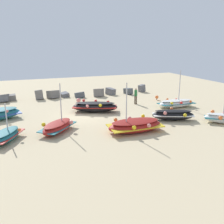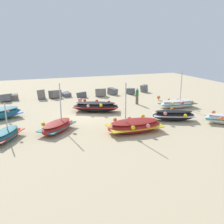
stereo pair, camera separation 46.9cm
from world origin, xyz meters
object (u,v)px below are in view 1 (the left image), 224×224
person_walking (136,95)px  fishing_boat_1 (58,127)px  fishing_boat_6 (173,115)px  fishing_boat_7 (5,136)px  fishing_boat_2 (95,107)px  mooring_buoy_1 (157,97)px  fishing_boat_5 (135,125)px  mooring_buoy_0 (79,100)px  fishing_boat_0 (176,103)px

person_walking → fishing_boat_1: bearing=-39.7°
fishing_boat_6 → fishing_boat_7: bearing=22.6°
fishing_boat_1 → fishing_boat_7: size_ratio=1.06×
fishing_boat_1 → fishing_boat_2: 6.40m
fishing_boat_6 → mooring_buoy_1: bearing=-88.5°
fishing_boat_5 → fishing_boat_6: (4.43, 1.51, -0.00)m
fishing_boat_2 → person_walking: size_ratio=2.64×
fishing_boat_1 → mooring_buoy_0: size_ratio=5.53×
fishing_boat_7 → mooring_buoy_1: bearing=144.5°
fishing_boat_1 → mooring_buoy_1: fishing_boat_1 is taller
fishing_boat_2 → fishing_boat_5: size_ratio=1.09×
fishing_boat_1 → person_walking: size_ratio=2.06×
fishing_boat_1 → fishing_boat_5: 5.92m
fishing_boat_2 → mooring_buoy_0: size_ratio=7.10×
fishing_boat_1 → mooring_buoy_0: 9.13m
fishing_boat_0 → fishing_boat_2: bearing=-6.2°
fishing_boat_0 → fishing_boat_7: bearing=15.9°
fishing_boat_6 → mooring_buoy_0: (-6.21, 8.91, -0.07)m
mooring_buoy_0 → fishing_boat_5: bearing=-80.3°
mooring_buoy_0 → mooring_buoy_1: 9.20m
fishing_boat_2 → mooring_buoy_1: bearing=39.2°
fishing_boat_6 → fishing_boat_7: (-13.69, -0.05, -0.08)m
person_walking → fishing_boat_5: bearing=-8.6°
fishing_boat_0 → mooring_buoy_0: (-9.20, 5.10, -0.01)m
fishing_boat_0 → fishing_boat_7: (-16.67, -3.86, -0.03)m
fishing_boat_0 → mooring_buoy_1: size_ratio=7.16×
fishing_boat_1 → fishing_boat_5: bearing=111.6°
fishing_boat_2 → fishing_boat_5: fishing_boat_5 is taller
person_walking → fishing_boat_2: bearing=-55.9°
person_walking → fishing_boat_0: bearing=67.2°
fishing_boat_2 → person_walking: (5.18, 1.50, 0.50)m
fishing_boat_6 → mooring_buoy_1: (2.89, 7.57, -0.14)m
fishing_boat_0 → mooring_buoy_0: size_ratio=5.98×
fishing_boat_2 → mooring_buoy_1: fishing_boat_2 is taller
fishing_boat_5 → mooring_buoy_1: (7.32, 9.08, -0.14)m
fishing_boat_5 → fishing_boat_6: bearing=18.6°
fishing_boat_5 → person_walking: (4.10, 8.18, 0.54)m
mooring_buoy_0 → fishing_boat_1: bearing=-114.3°
fishing_boat_5 → fishing_boat_6: 4.68m
fishing_boat_7 → mooring_buoy_0: 11.67m
fishing_boat_0 → mooring_buoy_0: 10.52m
fishing_boat_1 → mooring_buoy_1: size_ratio=6.62×
fishing_boat_0 → fishing_boat_2: (-8.50, 1.37, 0.09)m
fishing_boat_2 → fishing_boat_5: bearing=-57.5°
fishing_boat_1 → person_walking: 11.42m
fishing_boat_5 → person_walking: size_ratio=2.43×
fishing_boat_5 → fishing_boat_6: fishing_boat_5 is taller
fishing_boat_6 → fishing_boat_1: bearing=19.1°
fishing_boat_1 → fishing_boat_2: fishing_boat_1 is taller
fishing_boat_2 → fishing_boat_6: bearing=-19.9°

